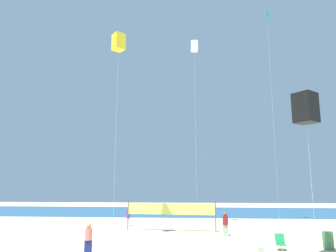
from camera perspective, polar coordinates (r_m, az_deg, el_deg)
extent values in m
cube|color=#28608C|center=(48.61, 4.65, -14.66)|extent=(120.00, 20.00, 0.01)
cube|color=navy|center=(18.81, -13.78, -19.89)|extent=(0.35, 0.21, 0.73)
cylinder|color=#EA7260|center=(18.71, -13.68, -17.87)|extent=(0.37, 0.37, 0.61)
sphere|color=tan|center=(18.65, -13.62, -16.53)|extent=(0.27, 0.27, 0.27)
cube|color=white|center=(31.18, -7.02, -16.27)|extent=(0.35, 0.21, 0.73)
cylinder|color=#7A3872|center=(31.12, -6.99, -15.05)|extent=(0.37, 0.37, 0.60)
sphere|color=brown|center=(31.09, -6.97, -14.25)|extent=(0.27, 0.27, 0.27)
cube|color=#99B28C|center=(25.28, 10.02, -17.50)|extent=(0.37, 0.22, 0.78)
cylinder|color=maroon|center=(25.20, 9.97, -15.90)|extent=(0.39, 0.39, 0.64)
sphere|color=brown|center=(25.16, 9.93, -14.85)|extent=(0.29, 0.29, 0.29)
cube|color=#1E8C4C|center=(20.39, 19.17, -19.00)|extent=(0.52, 0.48, 0.03)
cube|color=#1E8C4C|center=(20.63, 18.92, -18.12)|extent=(0.52, 0.23, 0.57)
cylinder|color=silver|center=(20.28, 19.30, -19.50)|extent=(0.03, 0.03, 0.32)
cylinder|color=silver|center=(20.55, 19.10, -19.39)|extent=(0.03, 0.03, 0.32)
cylinder|color=#3F7F4C|center=(21.78, 26.17, -17.49)|extent=(0.59, 0.59, 0.98)
cylinder|color=#4C4C51|center=(28.39, -6.98, -15.15)|extent=(0.08, 0.08, 2.40)
cylinder|color=#4C4C51|center=(27.11, 8.30, -15.34)|extent=(0.08, 0.08, 2.40)
cube|color=#EAE566|center=(27.48, 0.48, -14.27)|extent=(7.20, 0.73, 0.90)
cube|color=#99B28C|center=(19.81, 15.91, -20.03)|extent=(0.30, 0.15, 0.24)
cylinder|color=silver|center=(30.90, 4.85, -1.02)|extent=(0.01, 0.01, 17.22)
cube|color=white|center=(33.42, 4.62, 13.71)|extent=(0.73, 0.73, 1.05)
cylinder|color=silver|center=(17.68, 23.73, -8.95)|extent=(0.01, 0.01, 7.47)
cube|color=black|center=(18.11, 22.86, 2.91)|extent=(1.38, 1.38, 1.56)
cylinder|color=silver|center=(34.30, 17.84, 2.06)|extent=(0.01, 0.01, 21.40)
cone|color=#26BFCC|center=(38.01, 16.89, 18.01)|extent=(0.55, 1.81, 1.79)
cylinder|color=silver|center=(23.30, -9.11, -1.68)|extent=(0.01, 0.01, 14.10)
cube|color=yellow|center=(25.35, -8.63, 14.27)|extent=(1.10, 1.10, 1.24)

